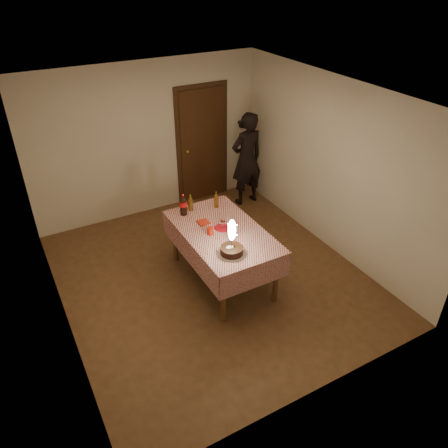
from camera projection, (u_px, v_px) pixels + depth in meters
The scene contains 12 objects.
ground at pixel (211, 276), 6.30m from camera, with size 4.00×4.50×0.01m, color brown.
room_shell at pixel (209, 169), 5.49m from camera, with size 4.04×4.54×2.62m.
dining_table at pixel (222, 237), 5.88m from camera, with size 1.02×1.72×0.82m.
birthday_cake at pixel (232, 246), 5.32m from camera, with size 0.36×0.36×0.49m.
red_plate at pixel (222, 228), 5.88m from camera, with size 0.22×0.22×0.01m, color red.
red_cup at pixel (210, 231), 5.73m from camera, with size 0.08×0.08×0.10m, color #B5200C.
clear_cup at pixel (223, 224), 5.88m from camera, with size 0.07×0.07×0.09m, color white.
napkin_stack at pixel (203, 222), 5.99m from camera, with size 0.15×0.15×0.02m, color red.
cola_bottle at pixel (183, 205), 6.10m from camera, with size 0.10×0.10×0.32m.
amber_bottle_left at pixel (191, 203), 6.22m from camera, with size 0.06×0.06×0.25m.
amber_bottle_right at pixel (216, 200), 6.30m from camera, with size 0.06×0.06×0.25m.
photographer at pixel (247, 159), 7.74m from camera, with size 0.64×0.47×1.70m.
Camera 1 is at (-2.22, -4.41, 3.98)m, focal length 35.00 mm.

